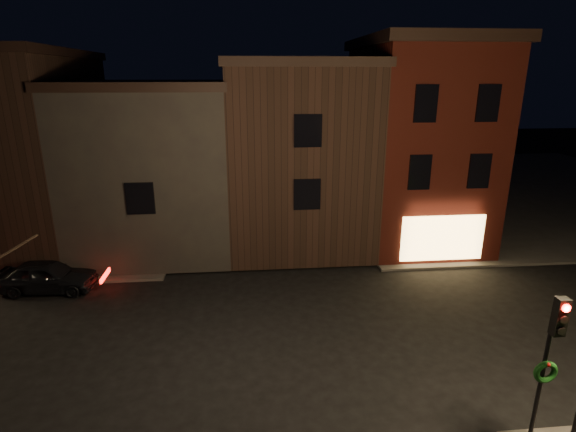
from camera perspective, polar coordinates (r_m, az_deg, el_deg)
The scene contains 8 objects.
ground at distance 16.33m, azimuth -0.45°, elevation -15.11°, with size 120.00×120.00×0.00m, color black.
sidewalk_far_right at distance 40.76m, azimuth 26.06°, elevation 3.31°, with size 30.00×30.00×0.12m, color #2D2B28.
corner_building at distance 25.16m, azimuth 16.21°, elevation 9.04°, with size 6.50×8.50×10.50m.
row_building_a at distance 24.67m, azimuth 0.86°, elevation 8.24°, with size 7.30×10.30×9.40m.
row_building_b at distance 25.03m, azimuth -15.99°, elevation 6.54°, with size 7.80×10.30×8.40m.
row_building_c at distance 27.19m, azimuth -31.43°, elevation 7.10°, with size 7.30×10.30×9.90m.
traffic_signal at distance 12.21m, azimuth 30.37°, elevation -14.53°, with size 0.58×0.38×4.05m.
parked_car_a at distance 21.66m, azimuth -28.25°, elevation -6.74°, with size 1.59×3.96×1.35m, color black.
Camera 1 is at (-1.19, -13.71, 8.79)m, focal length 28.00 mm.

